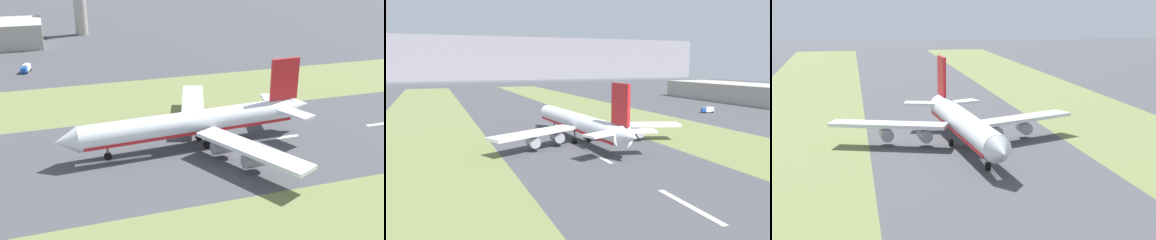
# 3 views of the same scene
# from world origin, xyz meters

# --- Properties ---
(ground_plane) EXTENTS (800.00, 800.00, 0.00)m
(ground_plane) POSITION_xyz_m (0.00, 0.00, 0.00)
(ground_plane) COLOR #424247
(grass_median_west) EXTENTS (40.00, 600.00, 0.01)m
(grass_median_west) POSITION_xyz_m (-45.00, 0.00, 0.00)
(grass_median_west) COLOR olive
(grass_median_west) RESTS_ON ground
(grass_median_east) EXTENTS (40.00, 600.00, 0.01)m
(grass_median_east) POSITION_xyz_m (45.00, 0.00, 0.00)
(grass_median_east) COLOR olive
(grass_median_east) RESTS_ON ground
(centreline_dash_near) EXTENTS (1.20, 18.00, 0.01)m
(centreline_dash_near) POSITION_xyz_m (0.00, -54.68, 0.01)
(centreline_dash_near) COLOR silver
(centreline_dash_near) RESTS_ON ground
(centreline_dash_mid) EXTENTS (1.20, 18.00, 0.01)m
(centreline_dash_mid) POSITION_xyz_m (0.00, -14.68, 0.01)
(centreline_dash_mid) COLOR silver
(centreline_dash_mid) RESTS_ON ground
(centreline_dash_far) EXTENTS (1.20, 18.00, 0.01)m
(centreline_dash_far) POSITION_xyz_m (0.00, 25.32, 0.01)
(centreline_dash_far) COLOR silver
(centreline_dash_far) RESTS_ON ground
(airplane_main_jet) EXTENTS (64.00, 67.22, 20.20)m
(airplane_main_jet) POSITION_xyz_m (2.30, 3.42, 6.02)
(airplane_main_jet) COLOR silver
(airplane_main_jet) RESTS_ON ground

